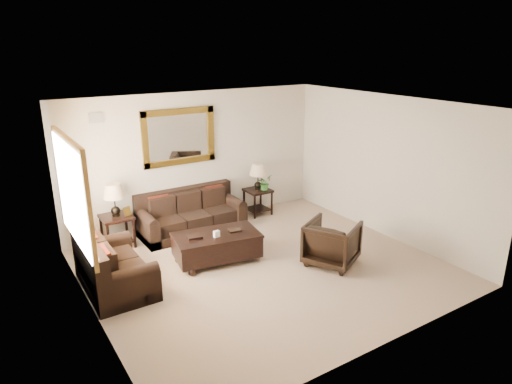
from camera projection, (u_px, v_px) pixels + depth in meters
room at (266, 191)px, 7.23m from camera, size 5.51×5.01×2.71m
window at (73, 193)px, 6.50m from camera, size 0.07×1.96×1.66m
mirror at (179, 137)px, 8.85m from camera, size 1.50×0.06×1.10m
air_vent at (96, 118)px, 7.92m from camera, size 0.25×0.02×0.18m
sofa at (191, 217)px, 9.04m from camera, size 2.04×0.88×0.84m
loveseat at (112, 270)px, 6.91m from camera, size 0.90×1.52×0.85m
end_table_left at (115, 206)px, 8.23m from camera, size 0.55×0.55×1.20m
end_table_right at (258, 182)px, 9.84m from camera, size 0.51×0.51×1.13m
coffee_table at (217, 244)px, 7.83m from camera, size 1.55×1.01×0.61m
armchair at (332, 241)px, 7.69m from camera, size 1.04×1.06×0.83m
potted_plant at (265, 184)px, 9.84m from camera, size 0.39×0.41×0.25m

